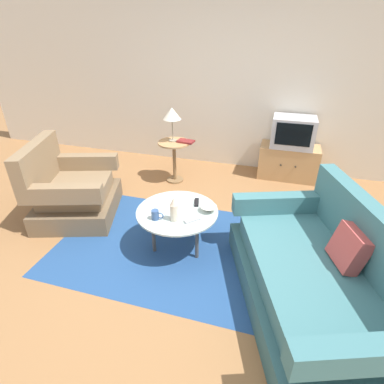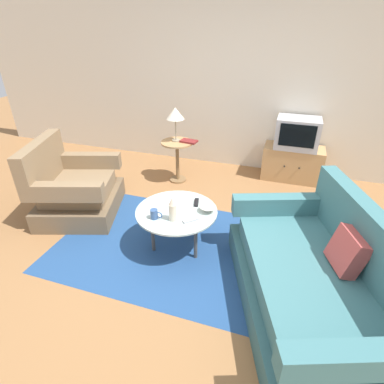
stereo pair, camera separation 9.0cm
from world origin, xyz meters
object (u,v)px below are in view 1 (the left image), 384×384
Objects in this scene: side_table at (174,153)px; bowl at (209,209)px; television at (293,132)px; mug at (156,215)px; coffee_table at (177,214)px; tv_remote_silver at (192,220)px; vase at (174,210)px; tv_remote_dark at (197,202)px; tv_stand at (288,162)px; book at (186,141)px; armchair at (72,192)px; couch at (316,278)px; table_lamp at (172,114)px.

bowl is at bearing -58.67° from side_table.
television is 4.88× the size of mug.
coffee_table is 0.23m from tv_remote_silver.
vase reaches higher than tv_remote_dark.
side_table is at bearing 109.31° from vase.
vase is 0.19m from mug.
tv_remote_dark is (0.29, 0.39, -0.04)m from mug.
mug is at bearing -118.19° from television.
side_table is 3.99× the size of tv_remote_dark.
book is at bearing -158.87° from tv_stand.
tv_remote_silver is (-0.87, -2.18, -0.25)m from television.
tv_remote_silver is (0.34, 0.07, -0.04)m from mug.
book is at bearing 104.19° from coffee_table.
armchair is 2.83m from couch.
table_lamp reaches higher than mug.
tv_remote_silver is at bearing -118.15° from bowl.
couch is 1.34m from vase.
table_lamp is at bearing 121.59° from bowl.
coffee_table is at bearing 98.67° from vase.
armchair is 1.60m from tv_remote_dark.
book reaches higher than coffee_table.
vase reaches higher than tv_remote_silver.
television reaches higher than mug.
book is (-0.57, 1.63, 0.15)m from tv_remote_silver.
side_table is 1.28× the size of table_lamp.
armchair is at bearing 160.53° from mug.
side_table is 0.56m from table_lamp.
television is at bearing -13.96° from couch.
television is 2.56m from mug.
side_table is at bearing -164.72° from tv_remote_dark.
coffee_table is 0.23m from vase.
coffee_table is 6.73× the size of mug.
tv_remote_silver is at bearing 11.68° from vase.
bowl is at bearing 31.55° from mug.
mug is (-1.46, 0.18, 0.22)m from couch.
vase is at bearing 56.07° from armchair.
couch is at bearing 59.08° from armchair.
table_lamp is at bearing -168.19° from book.
tv_remote_silver is (0.17, 0.03, -0.11)m from vase.
mug is (1.29, -0.46, 0.20)m from armchair.
mug is at bearing -168.37° from vase.
table_lamp reaches higher than tv_stand.
couch reaches higher than tv_stand.
tv_remote_dark is (-1.17, 0.57, 0.18)m from couch.
television is 1.24× the size of table_lamp.
couch is 1.17m from tv_remote_silver.
tv_remote_silver is at bearing -5.28° from tv_remote_dark.
tv_remote_dark is at bearing 44.01° from couch.
tv_stand is at bearing 69.08° from bowl.
book reaches higher than side_table.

